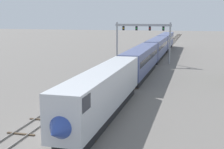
# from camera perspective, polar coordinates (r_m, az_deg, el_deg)

# --- Properties ---
(ground_plane) EXTENTS (400.00, 400.00, 0.00)m
(ground_plane) POSITION_cam_1_polar(r_m,az_deg,el_deg) (29.50, -7.88, -9.75)
(ground_plane) COLOR slate
(track_main) EXTENTS (2.60, 200.00, 0.16)m
(track_main) POSITION_cam_1_polar(r_m,az_deg,el_deg) (86.57, 8.68, 3.59)
(track_main) COLOR slate
(track_main) RESTS_ON ground
(track_near) EXTENTS (2.60, 160.00, 0.16)m
(track_near) POSITION_cam_1_polar(r_m,az_deg,el_deg) (67.82, 2.27, 1.85)
(track_near) COLOR slate
(track_near) RESTS_ON ground
(passenger_train) EXTENTS (3.04, 91.93, 4.80)m
(passenger_train) POSITION_cam_1_polar(r_m,az_deg,el_deg) (66.23, 6.89, 3.79)
(passenger_train) COLOR silver
(passenger_train) RESTS_ON ground
(signal_gantry) EXTENTS (12.10, 0.49, 8.75)m
(signal_gantry) POSITION_cam_1_polar(r_m,az_deg,el_deg) (69.81, 5.52, 7.25)
(signal_gantry) COLOR #999BA0
(signal_gantry) RESTS_ON ground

